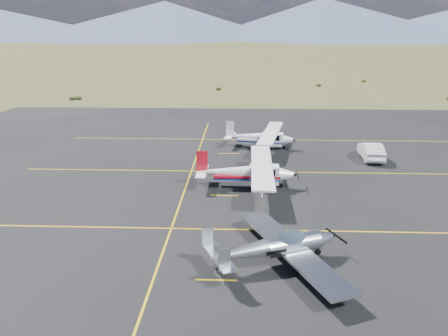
% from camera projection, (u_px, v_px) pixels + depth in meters
% --- Properties ---
extents(ground, '(1600.00, 1600.00, 0.00)m').
position_uv_depth(ground, '(274.00, 246.00, 23.91)').
color(ground, '#383D1C').
rests_on(ground, ground).
extents(apron, '(72.00, 72.00, 0.02)m').
position_uv_depth(apron, '(267.00, 199.00, 30.57)').
color(apron, black).
rests_on(apron, ground).
extents(aircraft_low_wing, '(7.09, 9.25, 2.06)m').
position_uv_depth(aircraft_low_wing, '(278.00, 247.00, 21.82)').
color(aircraft_low_wing, silver).
rests_on(aircraft_low_wing, apron).
extents(aircraft_cessna, '(6.51, 10.86, 2.76)m').
position_uv_depth(aircraft_cessna, '(247.00, 172.00, 32.44)').
color(aircraft_cessna, white).
rests_on(aircraft_cessna, apron).
extents(aircraft_plain, '(6.28, 10.16, 2.56)m').
position_uv_depth(aircraft_plain, '(261.00, 137.00, 43.20)').
color(aircraft_plain, white).
rests_on(aircraft_plain, apron).
extents(sedan, '(1.91, 4.78, 1.54)m').
position_uv_depth(sedan, '(371.00, 151.00, 39.66)').
color(sedan, silver).
rests_on(sedan, apron).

